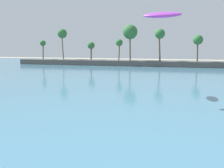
{
  "coord_description": "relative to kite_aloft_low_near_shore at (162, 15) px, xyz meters",
  "views": [
    {
      "loc": [
        6.28,
        -1.86,
        6.62
      ],
      "look_at": [
        2.11,
        13.43,
        4.23
      ],
      "focal_mm": 40.54,
      "sensor_mm": 36.0,
      "label": 1
    }
  ],
  "objects": [
    {
      "name": "sea",
      "position": [
        -4.11,
        37.88,
        -9.91
      ],
      "size": [
        220.0,
        115.15,
        0.06
      ],
      "primitive_type": "cube",
      "color": "teal",
      "rests_on": "ground"
    },
    {
      "name": "palm_headland",
      "position": [
        -5.27,
        55.48,
        -7.08
      ],
      "size": [
        101.67,
        6.02,
        13.66
      ],
      "color": "#514C47",
      "rests_on": "ground"
    },
    {
      "name": "kite_aloft_low_near_shore",
      "position": [
        0.0,
        0.0,
        0.0
      ],
      "size": [
        4.34,
        1.97,
        0.95
      ],
      "primitive_type": "ellipsoid",
      "rotation": [
        0.27,
        0.0,
        6.18
      ],
      "color": "purple"
    }
  ]
}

